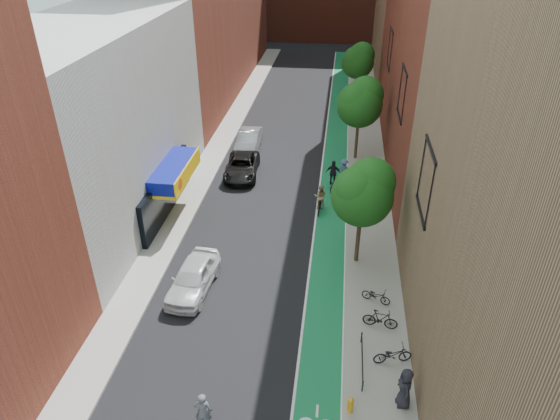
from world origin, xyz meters
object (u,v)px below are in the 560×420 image
(parked_car_white, at_px, (193,277))
(cyclist_lane_far, at_px, (344,173))
(parked_car_silver, at_px, (249,141))
(pedestrian, at_px, (405,388))
(parked_car_black, at_px, (242,167))
(cyclist_lane_near, at_px, (320,201))
(fire_hydrant, at_px, (350,404))
(cyclist_lane_mid, at_px, (333,178))

(parked_car_white, bearing_deg, cyclist_lane_far, 63.79)
(parked_car_silver, height_order, pedestrian, pedestrian)
(parked_car_black, distance_m, cyclist_lane_near, 7.79)
(parked_car_white, distance_m, parked_car_black, 13.57)
(parked_car_black, bearing_deg, fire_hydrant, -71.77)
(cyclist_lane_mid, relative_size, fire_hydrant, 3.03)
(parked_car_white, height_order, cyclist_lane_near, cyclist_lane_near)
(parked_car_white, relative_size, parked_car_silver, 0.94)
(pedestrian, bearing_deg, cyclist_lane_mid, -176.78)
(parked_car_white, distance_m, pedestrian, 12.08)
(parked_car_white, xyz_separation_m, cyclist_lane_far, (7.70, 13.10, 0.06))
(cyclist_lane_mid, distance_m, pedestrian, 18.62)
(cyclist_lane_near, xyz_separation_m, cyclist_lane_far, (1.50, 4.24, 0.01))
(parked_car_white, xyz_separation_m, parked_car_black, (0.00, 13.57, -0.08))
(cyclist_lane_far, bearing_deg, fire_hydrant, 98.53)
(parked_car_white, height_order, fire_hydrant, parked_car_white)
(parked_car_white, height_order, parked_car_black, parked_car_white)
(cyclist_lane_mid, relative_size, cyclist_lane_far, 1.13)
(parked_car_white, relative_size, parked_car_black, 0.91)
(parked_car_white, relative_size, pedestrian, 2.45)
(cyclist_lane_far, bearing_deg, parked_car_white, 66.35)
(parked_car_black, bearing_deg, cyclist_lane_mid, -15.36)
(cyclist_lane_far, bearing_deg, cyclist_lane_near, 77.34)
(cyclist_lane_near, bearing_deg, parked_car_white, 59.07)
(cyclist_lane_near, bearing_deg, parked_car_black, -33.17)
(parked_car_silver, bearing_deg, pedestrian, -67.37)
(parked_car_white, distance_m, cyclist_lane_mid, 14.02)
(parked_car_black, relative_size, fire_hydrant, 7.02)
(fire_hydrant, bearing_deg, pedestrian, 15.64)
(cyclist_lane_mid, bearing_deg, parked_car_silver, -29.40)
(fire_hydrant, bearing_deg, cyclist_lane_far, 91.74)
(pedestrian, bearing_deg, cyclist_lane_near, -171.78)
(parked_car_white, bearing_deg, pedestrian, -26.19)
(parked_car_silver, distance_m, cyclist_lane_far, 9.53)
(cyclist_lane_near, distance_m, fire_hydrant, 15.71)
(cyclist_lane_near, xyz_separation_m, pedestrian, (4.21, -14.97, 0.26))
(parked_car_silver, relative_size, pedestrian, 2.60)
(parked_car_white, relative_size, cyclist_lane_far, 2.37)
(parked_car_white, xyz_separation_m, parked_car_silver, (-0.33, 18.24, 0.02))
(parked_car_silver, distance_m, cyclist_lane_mid, 9.48)
(parked_car_white, relative_size, fire_hydrant, 6.38)
(parked_car_silver, distance_m, cyclist_lane_near, 11.43)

